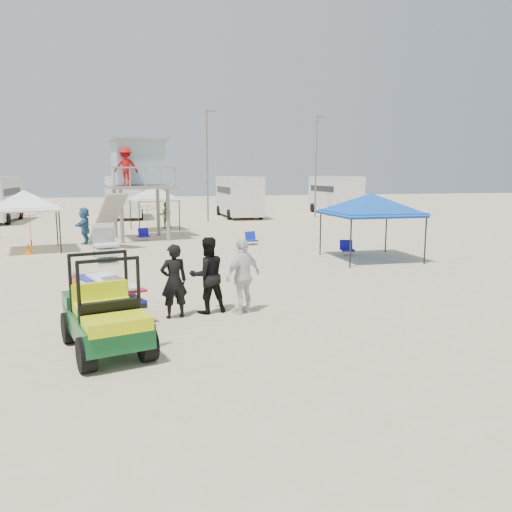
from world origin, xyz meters
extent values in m
plane|color=beige|center=(0.00, 0.00, 0.00)|extent=(140.00, 140.00, 0.00)
cube|color=#0B4A1F|center=(-3.22, 0.25, 0.54)|extent=(1.81, 2.70, 0.43)
cube|color=#D5E10B|center=(-3.22, 0.25, 0.81)|extent=(1.26, 0.95, 0.24)
cylinder|color=black|center=(-3.77, -0.64, 0.32)|extent=(0.43, 0.68, 0.63)
cube|color=black|center=(-3.22, 2.55, 0.46)|extent=(1.70, 2.12, 0.12)
cylinder|color=black|center=(-3.76, 2.55, 0.24)|extent=(0.31, 0.52, 0.49)
imported|color=black|center=(-1.72, 2.25, 0.90)|extent=(0.72, 0.54, 1.80)
imported|color=black|center=(-0.87, 2.50, 0.95)|extent=(1.05, 0.89, 1.91)
imported|color=white|center=(-0.02, 2.25, 0.94)|extent=(1.18, 0.97, 1.89)
cylinder|color=gray|center=(-3.23, 16.48, 1.34)|extent=(0.19, 0.19, 2.69)
cube|color=gray|center=(-2.05, 17.66, 2.77)|extent=(3.69, 3.69, 0.17)
cube|color=#8FAEB9|center=(-2.05, 17.99, 4.03)|extent=(2.78, 2.51, 2.26)
imported|color=#B20F0F|center=(-2.91, 16.59, 3.80)|extent=(1.22, 0.70, 1.89)
cylinder|color=black|center=(5.22, 7.22, 0.96)|extent=(0.06, 0.06, 1.93)
pyramid|color=#1149B9|center=(6.76, 8.77, 2.68)|extent=(3.29, 3.29, 0.80)
cube|color=#1149B9|center=(6.76, 8.77, 1.88)|extent=(3.29, 3.29, 0.18)
pyramid|color=white|center=(-7.14, 14.52, 2.74)|extent=(3.24, 3.24, 0.80)
cube|color=white|center=(-7.14, 14.52, 1.94)|extent=(3.24, 3.24, 0.18)
cylinder|color=black|center=(-2.35, 20.65, 0.97)|extent=(0.06, 0.06, 1.95)
pyramid|color=silver|center=(-1.13, 21.87, 2.70)|extent=(3.06, 3.06, 0.80)
cube|color=silver|center=(-1.13, 21.87, 1.90)|extent=(3.06, 3.06, 0.18)
imported|color=red|center=(-7.30, 16.28, 0.93)|extent=(2.49, 2.52, 1.85)
imported|color=gold|center=(-1.57, 20.91, 0.84)|extent=(2.57, 2.58, 1.68)
cone|color=#FF6108|center=(-4.43, 6.54, 0.25)|extent=(0.34, 0.34, 0.50)
cone|color=orange|center=(-6.94, 13.50, 0.25)|extent=(0.34, 0.34, 0.50)
cube|color=#160FA3|center=(-1.98, 16.97, 0.22)|extent=(0.67, 0.65, 0.06)
cube|color=#160FA3|center=(-1.98, 17.21, 0.42)|extent=(0.57, 0.34, 0.44)
cylinder|color=#B2B2B7|center=(-2.20, 16.77, 0.10)|extent=(0.03, 0.03, 0.20)
cube|color=#0F26A9|center=(3.10, 14.05, 0.22)|extent=(0.64, 0.61, 0.06)
cube|color=#0F26A9|center=(3.10, 14.29, 0.42)|extent=(0.56, 0.29, 0.44)
cylinder|color=#B2B2B7|center=(2.88, 13.85, 0.10)|extent=(0.03, 0.03, 0.20)
cube|color=#150D93|center=(6.34, 9.89, 0.22)|extent=(0.68, 0.65, 0.06)
cube|color=#150D93|center=(6.34, 10.13, 0.42)|extent=(0.57, 0.34, 0.44)
cylinder|color=#B2B2B7|center=(6.12, 9.69, 0.10)|extent=(0.03, 0.03, 0.20)
cube|color=silver|center=(-3.00, 31.50, 1.75)|extent=(2.50, 6.50, 3.00)
cube|color=black|center=(-3.00, 31.50, 2.20)|extent=(2.54, 5.20, 0.50)
cylinder|color=black|center=(-4.25, 29.42, 0.40)|extent=(0.25, 0.80, 0.80)
cube|color=silver|center=(6.00, 30.00, 1.75)|extent=(2.50, 7.00, 3.00)
cube|color=black|center=(6.00, 30.00, 2.20)|extent=(2.54, 5.60, 0.50)
cylinder|color=black|center=(4.75, 27.76, 0.40)|extent=(0.25, 0.80, 0.80)
cube|color=silver|center=(15.00, 31.50, 1.75)|extent=(2.50, 6.60, 3.00)
cube|color=black|center=(15.00, 31.50, 2.20)|extent=(2.54, 5.28, 0.50)
cylinder|color=black|center=(13.75, 29.39, 0.40)|extent=(0.25, 0.80, 0.80)
cylinder|color=slate|center=(3.00, 27.00, 4.00)|extent=(0.14, 0.14, 8.00)
cylinder|color=slate|center=(12.00, 28.50, 4.00)|extent=(0.14, 0.14, 8.00)
imported|color=#567345|center=(-0.37, 22.94, 0.83)|extent=(0.86, 0.70, 1.67)
imported|color=#306190|center=(-4.84, 16.54, 0.91)|extent=(0.83, 1.75, 1.82)
camera|label=1|loc=(-2.72, -9.53, 3.42)|focal=35.00mm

